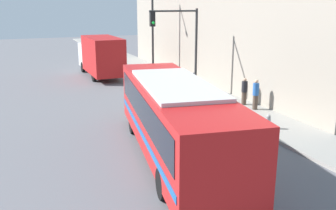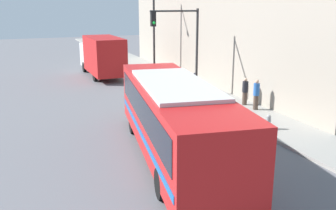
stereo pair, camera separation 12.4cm
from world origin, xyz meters
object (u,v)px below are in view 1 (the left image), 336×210
at_px(street_lamp, 148,21).
at_px(pedestrian_mid_block, 256,94).
at_px(city_bus, 175,115).
at_px(traffic_light_pole, 181,37).
at_px(delivery_truck, 100,55).
at_px(pedestrian_near_corner, 244,91).
at_px(fire_hydrant, 268,122).
at_px(parking_meter, 194,80).

height_order(street_lamp, pedestrian_mid_block, street_lamp).
distance_m(city_bus, traffic_light_pole, 10.32).
height_order(delivery_truck, pedestrian_near_corner, delivery_truck).
distance_m(traffic_light_pole, street_lamp, 8.19).
relative_size(city_bus, pedestrian_mid_block, 6.46).
height_order(fire_hydrant, pedestrian_near_corner, pedestrian_near_corner).
xyz_separation_m(parking_meter, pedestrian_mid_block, (1.45, -4.77, -0.07)).
relative_size(fire_hydrant, street_lamp, 0.10).
height_order(fire_hydrant, pedestrian_mid_block, pedestrian_mid_block).
distance_m(city_bus, pedestrian_mid_block, 8.11).
xyz_separation_m(traffic_light_pole, parking_meter, (0.95, -0.06, -2.81)).
bearing_deg(fire_hydrant, traffic_light_pole, 96.86).
relative_size(fire_hydrant, pedestrian_mid_block, 0.41).
bearing_deg(parking_meter, pedestrian_near_corner, -67.93).
xyz_separation_m(parking_meter, street_lamp, (-0.12, 8.18, 3.42)).
distance_m(city_bus, delivery_truck, 18.27).
distance_m(delivery_truck, street_lamp, 4.87).
height_order(parking_meter, pedestrian_mid_block, pedestrian_mid_block).
bearing_deg(traffic_light_pole, street_lamp, 84.16).
distance_m(pedestrian_near_corner, pedestrian_mid_block, 1.13).
bearing_deg(delivery_truck, fire_hydrant, -76.73).
bearing_deg(pedestrian_mid_block, street_lamp, 96.93).
bearing_deg(delivery_truck, street_lamp, -14.92).
bearing_deg(city_bus, parking_meter, 68.51).
distance_m(parking_meter, street_lamp, 8.86).
height_order(parking_meter, street_lamp, street_lamp).
distance_m(fire_hydrant, traffic_light_pole, 8.64).
bearing_deg(delivery_truck, traffic_light_pole, -71.46).
distance_m(fire_hydrant, pedestrian_mid_block, 3.43).
xyz_separation_m(fire_hydrant, parking_meter, (0.00, 7.83, 0.60)).
bearing_deg(pedestrian_mid_block, traffic_light_pole, 116.49).
xyz_separation_m(city_bus, pedestrian_near_corner, (6.89, 5.37, -0.82)).
relative_size(traffic_light_pole, pedestrian_near_corner, 3.42).
distance_m(street_lamp, pedestrian_mid_block, 13.50).
height_order(city_bus, street_lamp, street_lamp).
height_order(traffic_light_pole, pedestrian_near_corner, traffic_light_pole).
bearing_deg(pedestrian_near_corner, parking_meter, 112.07).
bearing_deg(city_bus, pedestrian_near_corner, 47.44).
height_order(traffic_light_pole, parking_meter, traffic_light_pole).
bearing_deg(street_lamp, pedestrian_mid_block, -83.07).
bearing_deg(traffic_light_pole, parking_meter, -3.34).
bearing_deg(traffic_light_pole, pedestrian_near_corner, -56.72).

